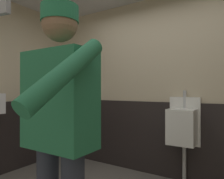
# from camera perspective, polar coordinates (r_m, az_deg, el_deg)

# --- Properties ---
(wall_back) EXTENTS (4.74, 0.12, 2.62)m
(wall_back) POSITION_cam_1_polar(r_m,az_deg,el_deg) (3.14, 14.69, 1.01)
(wall_back) COLOR beige
(wall_back) RESTS_ON ground_plane
(wainscot_band_back) EXTENTS (4.14, 0.03, 1.07)m
(wainscot_band_back) POSITION_cam_1_polar(r_m,az_deg,el_deg) (3.14, 14.27, -13.19)
(wainscot_band_back) COLOR black
(wainscot_band_back) RESTS_ON ground_plane
(urinal_solo) EXTENTS (0.40, 0.34, 1.24)m
(urinal_solo) POSITION_cam_1_polar(r_m,az_deg,el_deg) (2.88, 18.92, -9.49)
(urinal_solo) COLOR white
(urinal_solo) RESTS_ON ground_plane
(person) EXTENTS (0.68, 0.60, 1.77)m
(person) POSITION_cam_1_polar(r_m,az_deg,el_deg) (1.33, -14.48, -8.53)
(person) COLOR #2D3342
(person) RESTS_ON ground_plane
(soap_dispenser) EXTENTS (0.10, 0.07, 0.18)m
(soap_dispenser) POSITION_cam_1_polar(r_m,az_deg,el_deg) (3.60, -4.31, -0.06)
(soap_dispenser) COLOR silver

